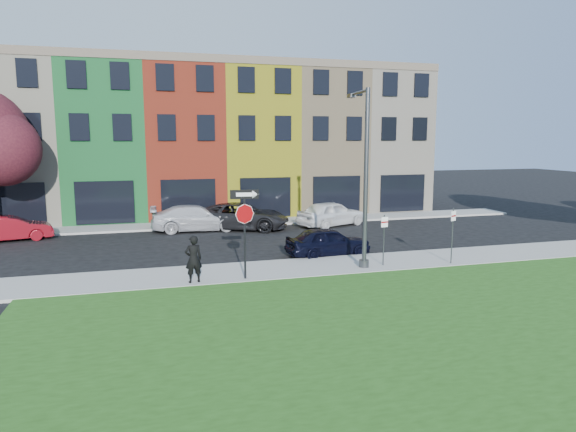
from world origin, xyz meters
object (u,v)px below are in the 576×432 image
object	(u,v)px
street_lamp	(364,178)
man	(193,259)
stop_sign	(245,216)
sedan_near	(328,241)

from	to	relation	value
street_lamp	man	bearing A→B (deg)	-169.84
stop_sign	street_lamp	distance (m)	5.23
man	sedan_near	bearing A→B (deg)	-163.37
stop_sign	street_lamp	bearing A→B (deg)	15.37
man	street_lamp	world-z (taller)	street_lamp
sedan_near	man	bearing A→B (deg)	112.05
man	stop_sign	bearing A→B (deg)	169.38
man	sedan_near	world-z (taller)	man
stop_sign	sedan_near	bearing A→B (deg)	44.01
man	sedan_near	distance (m)	7.17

